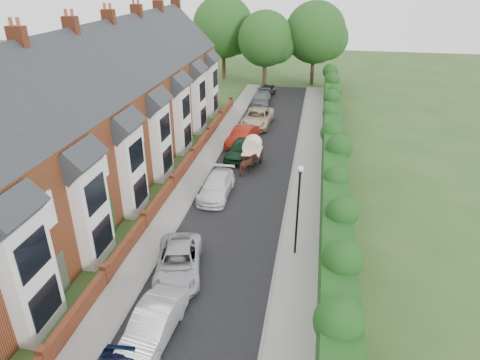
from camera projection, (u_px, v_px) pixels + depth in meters
The scene contains 23 objects.
ground at pixel (215, 297), 19.72m from camera, with size 140.00×140.00×0.00m, color #2D4C1E.
road at pixel (245, 188), 29.50m from camera, with size 6.00×58.00×0.02m, color black.
pavement_hedge_side at pixel (305, 193), 28.81m from camera, with size 2.20×58.00×0.12m, color #999791.
pavement_house_side at pixel (191, 183), 30.10m from camera, with size 1.70×58.00×0.12m, color #999791.
kerb_hedge_side at pixel (289, 191), 28.97m from camera, with size 0.18×58.00×0.13m, color gray.
kerb_house_side at pixel (202, 184), 29.97m from camera, with size 0.18×58.00×0.13m, color gray.
hedge at pixel (334, 174), 27.83m from camera, with size 2.10×58.00×2.85m.
terrace_row at pixel (89, 123), 28.31m from camera, with size 9.05×40.50×11.50m.
garden_wall_row at pixel (173, 183), 29.20m from camera, with size 0.35×40.35×1.10m.
lamppost at pixel (298, 200), 21.23m from camera, with size 0.32×0.32×5.16m.
tree_far_left at pixel (268, 40), 52.97m from camera, with size 7.14×6.80×9.29m.
tree_far_right at pixel (318, 34), 53.48m from camera, with size 7.98×7.60×10.31m.
tree_far_back at pixel (226, 29), 56.18m from camera, with size 8.40×8.00×10.82m.
car_silver_a at pixel (153, 325), 17.23m from camera, with size 1.49×4.27×1.41m, color silver.
car_silver_b at pixel (178, 262), 21.01m from camera, with size 2.17×4.72×1.31m, color #B0B1B8.
car_white at pixel (217, 186), 28.34m from camera, with size 1.87×4.61×1.34m, color white.
car_green at pixel (241, 149), 33.95m from camera, with size 1.80×4.48×1.53m, color black.
car_red at pixel (242, 136), 36.64m from camera, with size 1.59×4.55×1.50m, color maroon.
car_beige at pixel (257, 118), 41.10m from camera, with size 2.58×5.59×1.55m, color #CBB093.
car_grey at pixel (262, 98), 47.63m from camera, with size 1.88×4.63×1.34m, color slate.
car_black at pixel (267, 91), 50.61m from camera, with size 1.63×4.04×1.38m, color black.
horse at pixel (248, 166), 31.15m from camera, with size 0.81×1.77×1.49m, color #4D291C.
horse_cart at pixel (252, 149), 32.59m from camera, with size 1.43×3.15×2.27m.
Camera 1 is at (3.92, -14.82, 13.58)m, focal length 32.00 mm.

